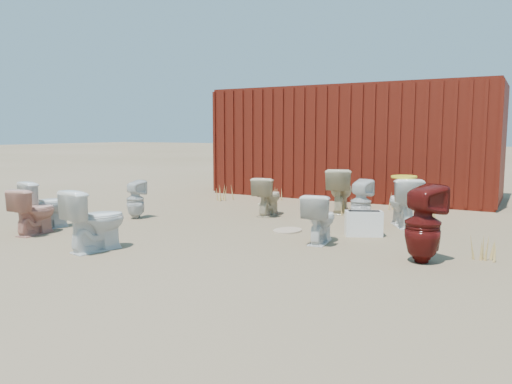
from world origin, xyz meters
The scene contains 22 objects.
ground centered at (0.00, 0.00, 0.00)m, with size 100.00×100.00×0.00m, color brown.
shipping_container centered at (0.00, 5.20, 1.20)m, with size 6.00×2.40×2.40m, color #52160D.
toilet_front_a centered at (-2.74, -0.86, 0.35)m, with size 0.40×0.69×0.71m, color silver.
toilet_front_pink centered at (-2.52, -1.25, 0.33)m, with size 0.36×0.64×0.65m, color tan.
toilet_front_c centered at (-1.03, -1.52, 0.37)m, with size 0.42×0.73×0.75m, color white.
toilet_front_maroon centered at (2.52, -0.20, 0.43)m, with size 0.39×0.39×0.86m, color #55110E.
toilet_front_e centered at (1.17, 0.19, 0.32)m, with size 0.36×0.63×0.64m, color white.
toilet_back_a centered at (-2.18, 0.41, 0.32)m, with size 0.29×0.29×0.64m, color silver.
toilet_back_beige_left centered at (-0.41, 1.75, 0.33)m, with size 0.37×0.65×0.66m, color beige.
toilet_back_beige_right centered at (0.56, 2.66, 0.39)m, with size 0.44×0.77×0.79m, color beige.
toilet_back_yellowlid centered at (1.85, 1.86, 0.37)m, with size 0.42×0.73×0.75m, color white.
toilet_back_e centered at (1.25, 1.69, 0.35)m, with size 0.32×0.32×0.70m, color silver.
yellow_lid centered at (1.85, 1.86, 0.76)m, with size 0.38×0.47×0.03m, color yellow.
loose_tank centered at (1.54, 0.87, 0.17)m, with size 0.50×0.20×0.35m, color white.
loose_lid_near centered at (0.49, 0.66, 0.01)m, with size 0.38×0.49×0.02m, color tan.
loose_lid_far centered at (-1.02, 2.89, 0.01)m, with size 0.36×0.47×0.02m, color #C7BE90.
weed_clump_a centered at (-2.07, 3.04, 0.17)m, with size 0.36×0.36×0.34m, color tan.
weed_clump_b centered at (0.75, 2.51, 0.15)m, with size 0.32×0.32×0.29m, color tan.
weed_clump_c centered at (2.04, 2.84, 0.17)m, with size 0.36×0.36×0.35m, color tan.
weed_clump_d centered at (-1.16, 3.50, 0.13)m, with size 0.30×0.30×0.26m, color tan.
weed_clump_e centered at (1.43, 3.50, 0.15)m, with size 0.34×0.34×0.31m, color tan.
weed_clump_f centered at (3.11, 0.28, 0.14)m, with size 0.28×0.28×0.27m, color tan.
Camera 1 is at (3.54, -5.74, 1.42)m, focal length 35.00 mm.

